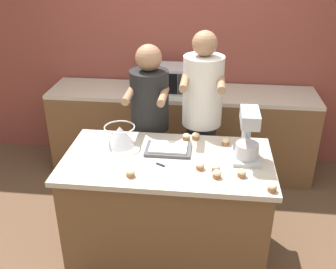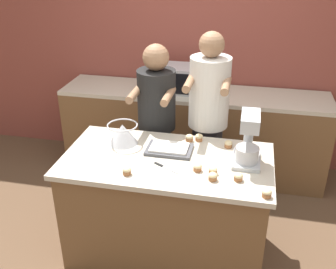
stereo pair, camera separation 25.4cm
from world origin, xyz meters
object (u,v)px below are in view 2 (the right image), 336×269
(baking_tray, at_px, (169,149))
(cupcake_1, at_px, (127,171))
(mixing_bowl, at_px, (123,133))
(cupcake_7, at_px, (189,138))
(person_left, at_px, (157,127))
(cupcake_4, at_px, (213,176))
(cupcake_6, at_px, (228,144))
(knife, at_px, (165,167))
(cupcake_8, at_px, (267,193))
(stand_mixer, at_px, (248,141))
(cupcake_2, at_px, (199,137))
(cupcake_5, at_px, (198,167))
(cupcake_3, at_px, (238,177))
(person_right, at_px, (208,125))
(microwave_oven, at_px, (178,78))
(cupcake_0, at_px, (213,170))

(baking_tray, xyz_separation_m, cupcake_1, (-0.22, -0.39, 0.01))
(mixing_bowl, relative_size, cupcake_7, 3.95)
(person_left, height_order, cupcake_4, person_left)
(cupcake_4, height_order, cupcake_6, same)
(knife, xyz_separation_m, cupcake_8, (0.72, -0.22, 0.03))
(stand_mixer, bearing_deg, cupcake_7, 152.24)
(person_left, relative_size, baking_tray, 4.53)
(knife, relative_size, cupcake_8, 3.23)
(cupcake_1, bearing_deg, cupcake_2, 55.66)
(stand_mixer, bearing_deg, cupcake_5, -149.49)
(mixing_bowl, height_order, cupcake_3, mixing_bowl)
(cupcake_7, bearing_deg, baking_tray, -122.01)
(cupcake_4, bearing_deg, person_right, 99.19)
(knife, bearing_deg, cupcake_4, -14.35)
(cupcake_2, distance_m, cupcake_8, 0.87)
(stand_mixer, height_order, cupcake_7, stand_mixer)
(person_right, height_order, cupcake_5, person_right)
(person_left, relative_size, cupcake_3, 25.62)
(microwave_oven, distance_m, cupcake_0, 1.58)
(cupcake_5, relative_size, cupcake_8, 1.00)
(cupcake_0, height_order, cupcake_2, same)
(microwave_oven, bearing_deg, mixing_bowl, -100.89)
(microwave_oven, height_order, cupcake_6, microwave_oven)
(person_left, relative_size, cupcake_4, 25.62)
(baking_tray, height_order, cupcake_4, cupcake_4)
(cupcake_5, xyz_separation_m, cupcake_6, (0.19, 0.40, 0.00))
(cupcake_5, height_order, cupcake_6, same)
(mixing_bowl, distance_m, microwave_oven, 1.19)
(baking_tray, height_order, cupcake_0, cupcake_0)
(person_left, height_order, cupcake_8, person_left)
(cupcake_4, bearing_deg, knife, 165.65)
(cupcake_5, xyz_separation_m, cupcake_8, (0.48, -0.22, 0.00))
(knife, height_order, cupcake_0, cupcake_0)
(cupcake_0, xyz_separation_m, cupcake_6, (0.08, 0.42, 0.00))
(stand_mixer, bearing_deg, knife, -160.46)
(stand_mixer, xyz_separation_m, microwave_oven, (-0.76, 1.26, 0.01))
(cupcake_7, height_order, cupcake_8, same)
(mixing_bowl, bearing_deg, cupcake_8, -24.65)
(cupcake_0, bearing_deg, cupcake_2, 109.01)
(stand_mixer, relative_size, cupcake_3, 6.26)
(stand_mixer, distance_m, mixing_bowl, 0.99)
(person_right, bearing_deg, mixing_bowl, -144.14)
(cupcake_0, bearing_deg, microwave_oven, 109.84)
(cupcake_1, bearing_deg, baking_tray, 60.71)
(person_right, relative_size, stand_mixer, 4.41)
(cupcake_4, distance_m, cupcake_7, 0.60)
(person_left, distance_m, stand_mixer, 1.01)
(baking_tray, distance_m, cupcake_2, 0.30)
(microwave_oven, bearing_deg, cupcake_2, -69.76)
(mixing_bowl, relative_size, cupcake_3, 3.95)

